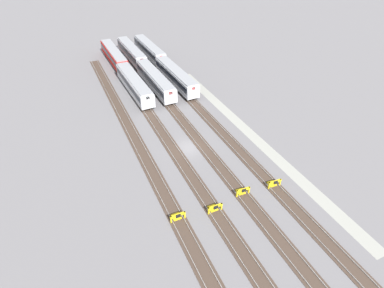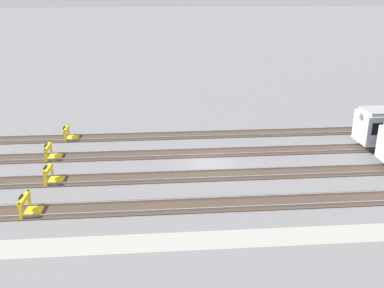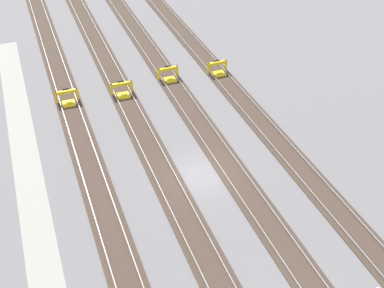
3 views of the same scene
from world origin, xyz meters
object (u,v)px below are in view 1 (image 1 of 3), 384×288
Objects in this scene: subway_car_front_row_rightmost at (155,80)px; bumper_stop_near_inner_track at (242,191)px; bumper_stop_middle_track at (214,208)px; subway_car_front_row_right_inner at (149,50)px; bumper_stop_far_inner_track at (177,216)px; bumper_stop_nearest_track at (273,183)px; subway_car_front_row_centre at (114,55)px; subway_car_front_row_left_inner at (134,84)px; subway_car_front_row_leftmost at (132,52)px; subway_car_back_row_leftmost at (176,76)px.

bumper_stop_near_inner_track is (-35.05, -0.07, -1.53)m from subway_car_front_row_rightmost.
subway_car_front_row_right_inner is at bearing -9.90° from bumper_stop_middle_track.
bumper_stop_near_inner_track is 9.58m from bumper_stop_far_inner_track.
subway_car_front_row_centre is at bearing 10.01° from bumper_stop_nearest_track.
subway_car_front_row_rightmost is 8.98× the size of bumper_stop_near_inner_track.
subway_car_front_row_left_inner is at bearing -179.96° from subway_car_front_row_centre.
subway_car_front_row_right_inner is 9.02× the size of bumper_stop_far_inner_track.
subway_car_front_row_leftmost reaches higher than bumper_stop_middle_track.
subway_car_back_row_leftmost is (-19.03, 0.07, 0.00)m from subway_car_front_row_right_inner.
bumper_stop_far_inner_track is (0.20, 14.35, 0.00)m from bumper_stop_nearest_track.
bumper_stop_nearest_track is 4.81m from bumper_stop_near_inner_track.
bumper_stop_nearest_track is at bearing -90.81° from bumper_stop_far_inner_track.
bumper_stop_near_inner_track is at bearing 172.26° from subway_car_back_row_leftmost.
subway_car_front_row_left_inner and subway_car_front_row_centre have the same top height.
subway_car_front_row_leftmost is at bearing 88.53° from subway_car_front_row_right_inner.
subway_car_front_row_centre is 9.01× the size of bumper_stop_middle_track.
bumper_stop_far_inner_track is at bearing 89.19° from bumper_stop_nearest_track.
subway_car_front_row_right_inner reaches higher than bumper_stop_middle_track.
bumper_stop_middle_track is at bearing 170.10° from subway_car_front_row_right_inner.
subway_car_front_row_leftmost is 9.02× the size of bumper_stop_far_inner_track.
subway_car_front_row_right_inner and subway_car_back_row_leftmost have the same top height.
subway_car_front_row_rightmost is 36.41m from bumper_stop_middle_track.
bumper_stop_nearest_track is (-35.57, -0.02, -1.53)m from subway_car_back_row_leftmost.
bumper_stop_far_inner_track is at bearing 165.17° from subway_car_front_row_right_inner.
bumper_stop_near_inner_track is 1.00× the size of bumper_stop_far_inner_track.
bumper_stop_middle_track is (-36.07, 0.00, -1.53)m from subway_car_front_row_left_inner.
subway_car_front_row_centre and subway_car_front_row_rightmost have the same top height.
subway_car_front_row_right_inner is 8.99× the size of bumper_stop_nearest_track.
subway_car_front_row_centre is 54.00m from bumper_stop_near_inner_track.
bumper_stop_nearest_track is 1.00× the size of bumper_stop_far_inner_track.
subway_car_front_row_rightmost is at bearing -90.00° from subway_car_front_row_left_inner.
subway_car_front_row_leftmost is 55.45m from bumper_stop_middle_track.
subway_car_front_row_left_inner is 36.87m from bumper_stop_nearest_track.
subway_car_back_row_leftmost reaches higher than bumper_stop_near_inner_track.
bumper_stop_nearest_track is (-54.61, 0.05, -1.53)m from subway_car_front_row_right_inner.
subway_car_front_row_right_inner is at bearing -14.43° from subway_car_front_row_rightmost.
subway_car_front_row_right_inner is 55.96m from bumper_stop_middle_track.
subway_car_front_row_right_inner is at bearing -88.16° from subway_car_front_row_centre.
subway_car_back_row_leftmost is (-0.00, -9.55, 0.00)m from subway_car_front_row_left_inner.
bumper_stop_middle_track is at bearing 165.17° from subway_car_back_row_leftmost.
subway_car_front_row_right_inner is (0.31, -9.63, 0.00)m from subway_car_front_row_centre.
subway_car_back_row_leftmost is at bearing -22.06° from bumper_stop_far_inner_track.
subway_car_front_row_centre is at bearing -5.04° from bumper_stop_far_inner_track.
bumper_stop_middle_track is at bearing 175.09° from subway_car_front_row_leftmost.
subway_car_front_row_rightmost is at bearing 90.00° from subway_car_back_row_leftmost.
subway_car_front_row_rightmost reaches higher than bumper_stop_middle_track.
bumper_stop_near_inner_track is (-35.05, -4.79, -1.53)m from subway_car_front_row_left_inner.
bumper_stop_near_inner_track and bumper_stop_middle_track have the same top height.
subway_car_front_row_centre is 55.16m from bumper_stop_nearest_track.
subway_car_front_row_rightmost and subway_car_back_row_leftmost have the same top height.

